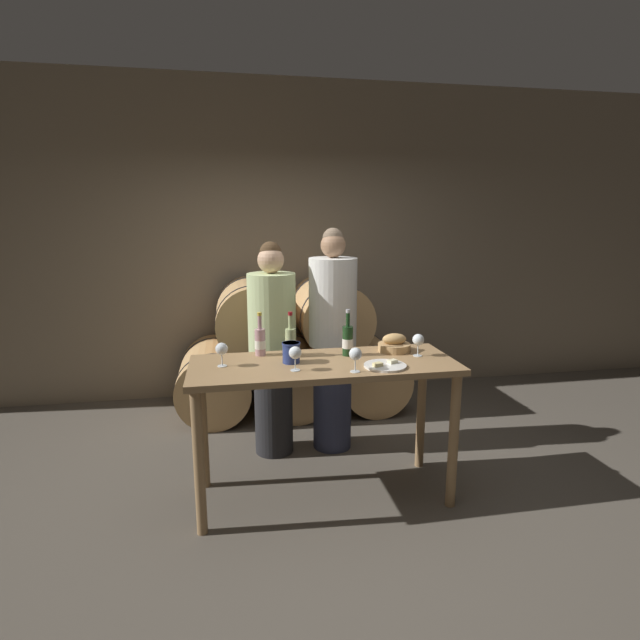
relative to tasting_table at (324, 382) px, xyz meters
name	(u,v)px	position (x,y,z in m)	size (l,w,h in m)	color
ground_plane	(324,495)	(0.00, 0.00, -0.81)	(10.00, 10.00, 0.00)	#564F44
stone_wall_back	(283,242)	(0.00, 2.21, 0.79)	(10.00, 0.12, 3.20)	#7F705B
barrel_stack	(292,352)	(0.00, 1.62, -0.23)	(2.18, 0.93, 1.28)	tan
tasting_table	(324,382)	(0.00, 0.00, 0.00)	(1.71, 0.66, 0.94)	#99754C
person_left	(273,350)	(-0.27, 0.72, 0.04)	(0.37, 0.37, 1.68)	#232326
person_right	(333,340)	(0.21, 0.72, 0.09)	(0.38, 0.38, 1.78)	#2D334C
wine_bottle_red	(348,340)	(0.19, 0.13, 0.24)	(0.07, 0.07, 0.31)	#193819
wine_bottle_white	(291,342)	(-0.19, 0.17, 0.24)	(0.07, 0.07, 0.30)	#ADBC7F
wine_bottle_rose	(260,341)	(-0.39, 0.24, 0.23)	(0.07, 0.07, 0.30)	#BC8E93
blue_crock	(291,352)	(-0.21, 0.03, 0.21)	(0.12, 0.12, 0.13)	navy
bread_basket	(394,345)	(0.53, 0.17, 0.18)	(0.23, 0.23, 0.13)	tan
cheese_plate	(385,365)	(0.36, -0.17, 0.14)	(0.27, 0.27, 0.04)	white
wine_glass_far_left	(222,349)	(-0.64, 0.03, 0.25)	(0.08, 0.08, 0.15)	white
wine_glass_left	(295,353)	(-0.20, -0.14, 0.25)	(0.08, 0.08, 0.15)	white
wine_glass_center	(355,354)	(0.15, -0.24, 0.25)	(0.08, 0.08, 0.15)	white
wine_glass_right	(418,340)	(0.65, 0.03, 0.25)	(0.08, 0.08, 0.15)	white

